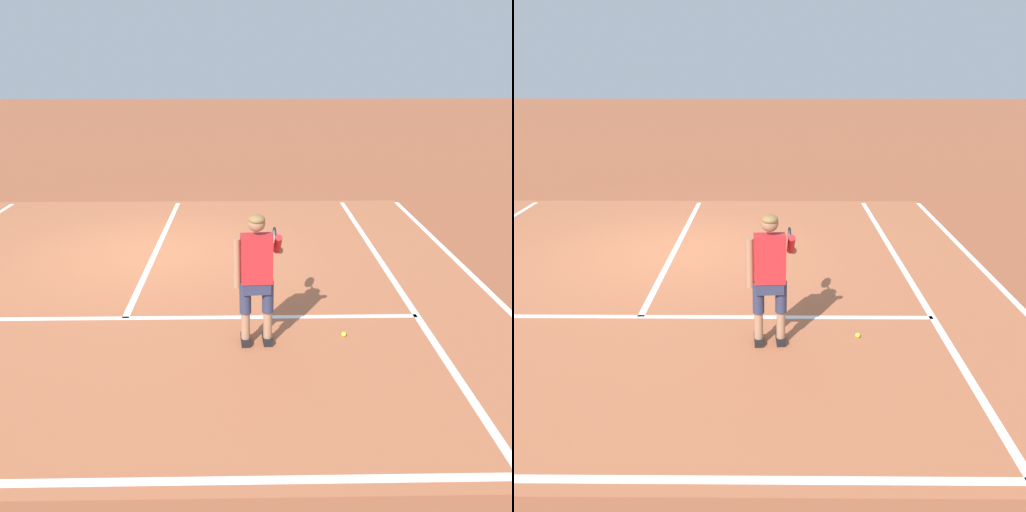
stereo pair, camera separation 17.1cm
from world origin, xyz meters
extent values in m
plane|color=#9E5133|center=(0.00, 0.00, 0.00)|extent=(80.00, 80.00, 0.00)
cube|color=#B2603D|center=(0.00, -1.17, 0.00)|extent=(10.98, 9.96, 0.00)
cube|color=white|center=(0.00, -5.95, 0.00)|extent=(10.98, 0.10, 0.01)
cube|color=white|center=(0.00, -2.79, 0.00)|extent=(8.23, 0.10, 0.01)
cube|color=white|center=(0.00, 0.41, 0.00)|extent=(0.10, 6.40, 0.01)
cube|color=white|center=(4.12, -1.17, 0.00)|extent=(0.10, 9.56, 0.01)
cube|color=white|center=(5.49, -1.17, 0.00)|extent=(0.10, 9.56, 0.01)
cube|color=black|center=(1.69, -3.52, 0.04)|extent=(0.13, 0.29, 0.09)
cube|color=black|center=(1.97, -3.50, 0.04)|extent=(0.13, 0.29, 0.09)
cylinder|color=#A37556|center=(1.69, -3.56, 0.27)|extent=(0.11, 0.11, 0.36)
cylinder|color=#2D3351|center=(1.69, -3.56, 0.66)|extent=(0.14, 0.14, 0.41)
cylinder|color=#A37556|center=(1.97, -3.54, 0.27)|extent=(0.11, 0.11, 0.36)
cylinder|color=#2D3351|center=(1.97, -3.54, 0.66)|extent=(0.14, 0.14, 0.41)
cube|color=#2D3351|center=(1.83, -3.55, 0.82)|extent=(0.35, 0.22, 0.20)
cube|color=red|center=(1.83, -3.55, 1.16)|extent=(0.39, 0.25, 0.60)
cylinder|color=#A37556|center=(1.59, -3.56, 1.11)|extent=(0.09, 0.09, 0.62)
cylinder|color=red|center=(2.09, -3.44, 1.31)|extent=(0.11, 0.27, 0.29)
cylinder|color=#A37556|center=(2.11, -3.23, 1.17)|extent=(0.10, 0.30, 0.14)
sphere|color=#A37556|center=(1.83, -3.54, 1.60)|extent=(0.21, 0.21, 0.21)
ellipsoid|color=olive|center=(1.83, -3.56, 1.66)|extent=(0.21, 0.21, 0.12)
cylinder|color=#232326|center=(2.11, -3.01, 1.14)|extent=(0.05, 0.20, 0.03)
cylinder|color=black|center=(2.10, -2.86, 1.14)|extent=(0.03, 0.10, 0.02)
torus|color=black|center=(2.09, -2.67, 1.14)|extent=(0.05, 0.30, 0.30)
cylinder|color=silver|center=(2.09, -2.67, 1.14)|extent=(0.02, 0.25, 0.25)
sphere|color=#CCE02D|center=(2.98, -3.37, 0.03)|extent=(0.07, 0.07, 0.07)
camera|label=1|loc=(1.71, -9.73, 3.45)|focal=38.43mm
camera|label=2|loc=(1.88, -9.73, 3.45)|focal=38.43mm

